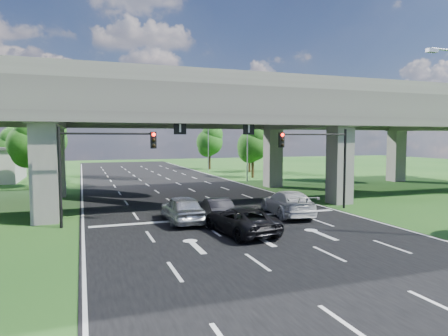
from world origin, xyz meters
TOP-DOWN VIEW (x-y plane):
  - ground at (0.00, 0.00)m, footprint 160.00×160.00m
  - road at (0.00, 10.00)m, footprint 18.00×120.00m
  - overpass at (0.00, 12.00)m, footprint 80.00×15.00m
  - signal_right at (7.82, 3.94)m, footprint 5.76×0.54m
  - signal_left at (-7.82, 3.94)m, footprint 5.76×0.54m
  - streetlight_far at (10.10, 24.00)m, footprint 3.38×0.25m
  - streetlight_beyond at (10.10, 40.00)m, footprint 3.38×0.25m
  - tree_left_near at (-13.95, 26.00)m, footprint 4.50×4.50m
  - tree_left_mid at (-16.95, 34.00)m, footprint 3.91×3.90m
  - tree_left_far at (-12.95, 42.00)m, footprint 4.80×4.80m
  - tree_right_near at (13.05, 28.00)m, footprint 4.20×4.20m
  - tree_right_mid at (16.05, 36.00)m, footprint 3.91×3.90m
  - tree_right_far at (12.05, 44.00)m, footprint 4.50×4.50m
  - car_silver at (-2.89, 3.00)m, footprint 2.04×5.06m
  - car_dark at (-0.62, 3.00)m, footprint 1.96×4.51m
  - car_white at (4.50, 2.83)m, footprint 3.14×6.09m
  - car_trailing at (-0.55, -0.99)m, footprint 3.16×5.63m

SIDE VIEW (x-z plane):
  - ground at x=0.00m, z-range 0.00..0.00m
  - road at x=0.00m, z-range 0.00..0.03m
  - car_dark at x=-0.62m, z-range 0.03..1.47m
  - car_trailing at x=-0.55m, z-range 0.03..1.52m
  - car_white at x=4.50m, z-range 0.03..1.72m
  - car_silver at x=-2.89m, z-range 0.03..1.75m
  - tree_left_mid at x=-16.95m, z-range 0.79..7.55m
  - tree_right_mid at x=16.05m, z-range 0.79..7.55m
  - signal_right at x=7.82m, z-range 1.19..7.19m
  - signal_left at x=-7.82m, z-range 1.19..7.19m
  - tree_right_near at x=13.05m, z-range 0.86..8.14m
  - tree_left_near at x=-13.95m, z-range 0.92..8.72m
  - tree_right_far at x=12.05m, z-range 0.92..8.72m
  - tree_left_far at x=-12.95m, z-range 0.98..9.30m
  - streetlight_far at x=10.10m, z-range 0.85..10.85m
  - streetlight_beyond at x=10.10m, z-range 0.85..10.85m
  - overpass at x=0.00m, z-range 2.92..12.92m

